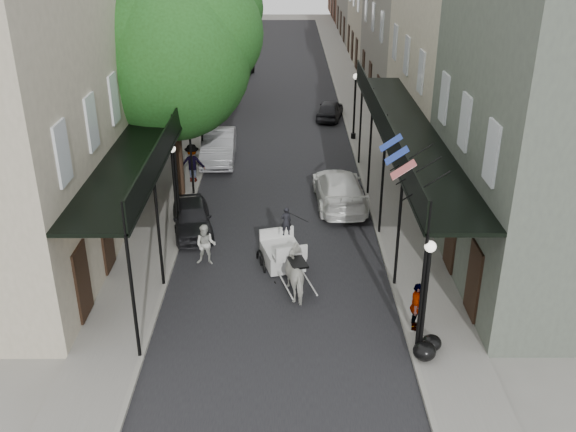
{
  "coord_description": "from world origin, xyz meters",
  "views": [
    {
      "loc": [
        0.25,
        -17.12,
        11.66
      ],
      "look_at": [
        0.32,
        4.35,
        1.6
      ],
      "focal_mm": 40.0,
      "sensor_mm": 36.0,
      "label": 1
    }
  ],
  "objects_px": {
    "pedestrian_sidewalk_left": "(192,163)",
    "car_right_far": "(330,110)",
    "tree_near": "(180,52)",
    "lamppost_right_far": "(355,105)",
    "carriage": "(280,237)",
    "lamppost_right_near": "(425,298)",
    "pedestrian_walking": "(206,245)",
    "car_left_near": "(192,217)",
    "lamppost_left": "(175,188)",
    "tree_far": "(214,19)",
    "car_right_near": "(339,189)",
    "horse": "(299,274)",
    "car_left_far": "(237,69)",
    "pedestrian_sidewalk_right": "(416,307)",
    "car_left_mid": "(219,147)"
  },
  "relations": [
    {
      "from": "carriage",
      "to": "pedestrian_sidewalk_left",
      "type": "distance_m",
      "value": 8.76
    },
    {
      "from": "car_left_far",
      "to": "lamppost_right_near",
      "type": "bearing_deg",
      "value": -71.06
    },
    {
      "from": "lamppost_right_far",
      "to": "car_left_near",
      "type": "height_order",
      "value": "lamppost_right_far"
    },
    {
      "from": "tree_near",
      "to": "car_left_far",
      "type": "distance_m",
      "value": 24.45
    },
    {
      "from": "tree_far",
      "to": "carriage",
      "type": "relative_size",
      "value": 3.34
    },
    {
      "from": "car_left_near",
      "to": "car_right_near",
      "type": "relative_size",
      "value": 0.73
    },
    {
      "from": "tree_far",
      "to": "lamppost_left",
      "type": "height_order",
      "value": "tree_far"
    },
    {
      "from": "pedestrian_sidewalk_left",
      "to": "car_right_near",
      "type": "height_order",
      "value": "pedestrian_sidewalk_left"
    },
    {
      "from": "horse",
      "to": "pedestrian_walking",
      "type": "height_order",
      "value": "pedestrian_walking"
    },
    {
      "from": "tree_near",
      "to": "tree_far",
      "type": "xyz_separation_m",
      "value": [
        -0.05,
        14.0,
        -0.65
      ]
    },
    {
      "from": "lamppost_right_far",
      "to": "carriage",
      "type": "xyz_separation_m",
      "value": [
        -4.09,
        -14.17,
        -1.05
      ]
    },
    {
      "from": "tree_near",
      "to": "pedestrian_walking",
      "type": "relative_size",
      "value": 6.14
    },
    {
      "from": "lamppost_right_near",
      "to": "lamppost_left",
      "type": "xyz_separation_m",
      "value": [
        -8.2,
        8.0,
        0.0
      ]
    },
    {
      "from": "lamppost_right_near",
      "to": "lamppost_left",
      "type": "distance_m",
      "value": 11.46
    },
    {
      "from": "car_right_far",
      "to": "lamppost_left",
      "type": "bearing_deg",
      "value": 78.31
    },
    {
      "from": "car_left_near",
      "to": "car_right_near",
      "type": "bearing_deg",
      "value": 12.37
    },
    {
      "from": "car_left_near",
      "to": "car_right_near",
      "type": "xyz_separation_m",
      "value": [
        6.15,
        2.71,
        0.11
      ]
    },
    {
      "from": "lamppost_right_near",
      "to": "car_right_near",
      "type": "height_order",
      "value": "lamppost_right_near"
    },
    {
      "from": "lamppost_left",
      "to": "carriage",
      "type": "height_order",
      "value": "lamppost_left"
    },
    {
      "from": "pedestrian_sidewalk_left",
      "to": "car_right_far",
      "type": "bearing_deg",
      "value": -123.64
    },
    {
      "from": "lamppost_right_near",
      "to": "lamppost_right_far",
      "type": "xyz_separation_m",
      "value": [
        0.0,
        20.0,
        0.0
      ]
    },
    {
      "from": "tree_near",
      "to": "lamppost_left",
      "type": "distance_m",
      "value": 6.1
    },
    {
      "from": "lamppost_right_near",
      "to": "carriage",
      "type": "bearing_deg",
      "value": 125.03
    },
    {
      "from": "tree_far",
      "to": "carriage",
      "type": "distance_m",
      "value": 21.34
    },
    {
      "from": "tree_far",
      "to": "car_right_far",
      "type": "bearing_deg",
      "value": -14.51
    },
    {
      "from": "car_right_near",
      "to": "car_right_far",
      "type": "relative_size",
      "value": 1.46
    },
    {
      "from": "tree_far",
      "to": "horse",
      "type": "distance_m",
      "value": 23.73
    },
    {
      "from": "pedestrian_sidewalk_right",
      "to": "car_left_near",
      "type": "bearing_deg",
      "value": 62.11
    },
    {
      "from": "tree_near",
      "to": "pedestrian_sidewalk_left",
      "type": "distance_m",
      "value": 5.61
    },
    {
      "from": "lamppost_right_near",
      "to": "horse",
      "type": "height_order",
      "value": "lamppost_right_near"
    },
    {
      "from": "carriage",
      "to": "tree_near",
      "type": "bearing_deg",
      "value": 107.7
    },
    {
      "from": "lamppost_right_near",
      "to": "car_left_near",
      "type": "xyz_separation_m",
      "value": [
        -7.65,
        8.29,
        -1.41
      ]
    },
    {
      "from": "tree_far",
      "to": "horse",
      "type": "relative_size",
      "value": 4.72
    },
    {
      "from": "tree_far",
      "to": "lamppost_left",
      "type": "distance_m",
      "value": 18.57
    },
    {
      "from": "tree_far",
      "to": "pedestrian_sidewalk_right",
      "type": "distance_m",
      "value": 26.71
    },
    {
      "from": "pedestrian_walking",
      "to": "car_left_near",
      "type": "bearing_deg",
      "value": 114.32
    },
    {
      "from": "tree_far",
      "to": "lamppost_right_near",
      "type": "distance_m",
      "value": 27.74
    },
    {
      "from": "pedestrian_sidewalk_right",
      "to": "pedestrian_walking",
      "type": "bearing_deg",
      "value": 72.09
    },
    {
      "from": "lamppost_right_near",
      "to": "pedestrian_sidewalk_left",
      "type": "relative_size",
      "value": 2.02
    },
    {
      "from": "car_left_far",
      "to": "car_left_mid",
      "type": "bearing_deg",
      "value": -82.18
    },
    {
      "from": "pedestrian_sidewalk_right",
      "to": "car_right_near",
      "type": "distance_m",
      "value": 9.82
    },
    {
      "from": "carriage",
      "to": "lamppost_right_far",
      "type": "bearing_deg",
      "value": 58.04
    },
    {
      "from": "tree_near",
      "to": "car_right_far",
      "type": "relative_size",
      "value": 2.74
    },
    {
      "from": "lamppost_right_far",
      "to": "horse",
      "type": "height_order",
      "value": "lamppost_right_far"
    },
    {
      "from": "tree_far",
      "to": "lamppost_right_far",
      "type": "xyz_separation_m",
      "value": [
        8.35,
        -6.18,
        -3.79
      ]
    },
    {
      "from": "pedestrian_sidewalk_right",
      "to": "car_right_near",
      "type": "relative_size",
      "value": 0.31
    },
    {
      "from": "lamppost_right_far",
      "to": "carriage",
      "type": "bearing_deg",
      "value": -106.1
    },
    {
      "from": "lamppost_right_far",
      "to": "car_right_far",
      "type": "distance_m",
      "value": 4.66
    },
    {
      "from": "horse",
      "to": "car_right_near",
      "type": "bearing_deg",
      "value": -120.35
    },
    {
      "from": "tree_near",
      "to": "lamppost_right_far",
      "type": "height_order",
      "value": "tree_near"
    }
  ]
}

